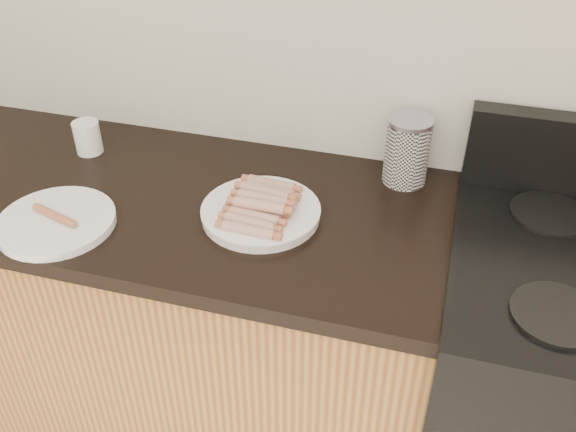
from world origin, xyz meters
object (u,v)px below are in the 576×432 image
(main_plate, at_px, (261,214))
(mug, at_px, (88,137))
(side_plate, at_px, (56,222))
(canister, at_px, (407,150))

(main_plate, height_order, mug, mug)
(main_plate, relative_size, mug, 3.14)
(main_plate, xyz_separation_m, mug, (-0.54, 0.16, 0.03))
(mug, bearing_deg, main_plate, -16.40)
(main_plate, height_order, side_plate, same)
(main_plate, xyz_separation_m, canister, (0.30, 0.25, 0.08))
(canister, bearing_deg, mug, -173.86)
(side_plate, relative_size, mug, 3.06)
(side_plate, relative_size, canister, 1.54)
(side_plate, bearing_deg, canister, 28.86)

